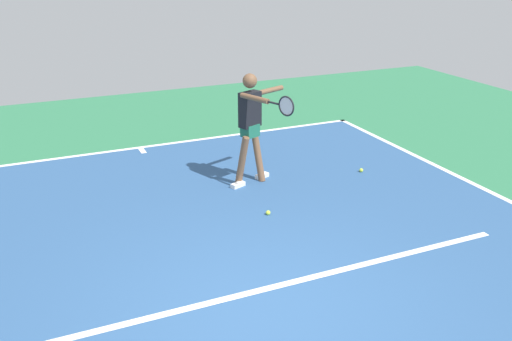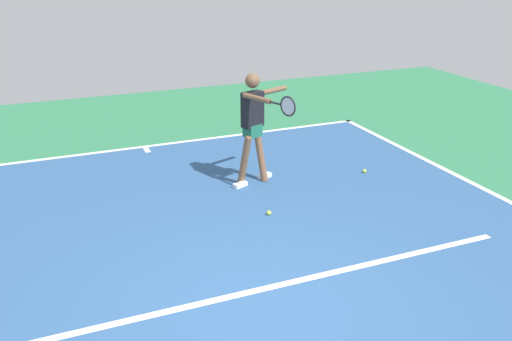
# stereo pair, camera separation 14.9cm
# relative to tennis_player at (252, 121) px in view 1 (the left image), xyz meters

# --- Properties ---
(ground_plane) EXTENTS (20.29, 20.29, 0.00)m
(ground_plane) POSITION_rel_tennis_player_xyz_m (1.27, 3.27, -1.04)
(ground_plane) COLOR #2D754C
(court_surface) EXTENTS (9.15, 11.56, 0.00)m
(court_surface) POSITION_rel_tennis_player_xyz_m (1.27, 3.27, -1.03)
(court_surface) COLOR #2D5484
(court_surface) RESTS_ON ground_plane
(court_line_baseline_near) EXTENTS (9.15, 0.10, 0.01)m
(court_line_baseline_near) POSITION_rel_tennis_player_xyz_m (1.27, -2.46, -1.03)
(court_line_baseline_near) COLOR white
(court_line_baseline_near) RESTS_ON ground_plane
(court_line_service) EXTENTS (6.87, 0.10, 0.01)m
(court_line_service) POSITION_rel_tennis_player_xyz_m (1.27, 2.87, -1.03)
(court_line_service) COLOR white
(court_line_service) RESTS_ON ground_plane
(court_line_centre_mark) EXTENTS (0.10, 0.30, 0.01)m
(court_line_centre_mark) POSITION_rel_tennis_player_xyz_m (1.27, -2.26, -1.03)
(court_line_centre_mark) COLOR white
(court_line_centre_mark) RESTS_ON ground_plane
(tennis_player) EXTENTS (1.07, 1.35, 1.79)m
(tennis_player) POSITION_rel_tennis_player_xyz_m (0.00, 0.00, 0.00)
(tennis_player) COLOR brown
(tennis_player) RESTS_ON ground_plane
(tennis_ball_centre_court) EXTENTS (0.07, 0.07, 0.07)m
(tennis_ball_centre_court) POSITION_rel_tennis_player_xyz_m (-1.89, 0.32, -1.00)
(tennis_ball_centre_court) COLOR #C6E53D
(tennis_ball_centre_court) RESTS_ON ground_plane
(tennis_ball_by_baseline) EXTENTS (0.07, 0.07, 0.07)m
(tennis_ball_by_baseline) POSITION_rel_tennis_player_xyz_m (0.26, 1.18, -1.00)
(tennis_ball_by_baseline) COLOR #C6E53D
(tennis_ball_by_baseline) RESTS_ON ground_plane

